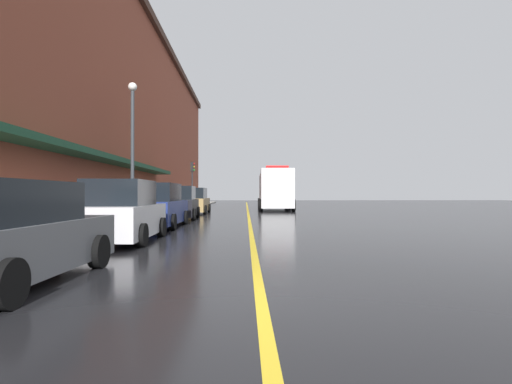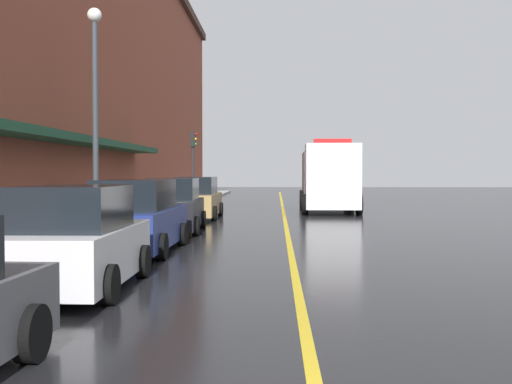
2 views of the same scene
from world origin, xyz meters
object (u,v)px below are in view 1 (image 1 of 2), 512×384
Objects in this scene: parked_car_0 at (2,236)px; traffic_light_near at (192,176)px; parking_meter_1 at (100,204)px; parked_car_2 at (157,207)px; street_lamp_left at (132,135)px; parked_car_1 at (122,213)px; parked_car_4 at (195,202)px; box_truck at (275,190)px; parking_meter_0 at (158,200)px; parked_car_3 at (180,204)px.

parked_car_0 is 32.06m from traffic_light_near.
parking_meter_1 is (-1.33, 7.88, 0.29)m from parked_car_0.
parked_car_2 is at bearing -86.41° from traffic_light_near.
traffic_light_near is at bearing 87.88° from street_lamp_left.
parked_car_1 is 3.12× the size of parking_meter_1.
parked_car_4 is 1.13× the size of traffic_light_near.
box_truck reaches higher than parked_car_1.
parked_car_2 is 3.58× the size of parking_meter_0.
traffic_light_near is (-1.42, 26.37, 2.31)m from parked_car_1.
parked_car_4 reaches higher than parking_meter_1.
street_lamp_left reaches higher than traffic_light_near.
parked_car_0 is at bearing -87.72° from traffic_light_near.
box_truck is at bearing -15.71° from parked_car_1.
traffic_light_near reaches higher than parking_meter_1.
parked_car_2 reaches higher than parked_car_0.
traffic_light_near is at bearing 4.48° from parked_car_0.
parked_car_1 is 0.87× the size of parked_car_2.
street_lamp_left is at bearing -92.12° from traffic_light_near.
parked_car_0 is 1.09× the size of parked_car_1.
street_lamp_left is (-1.99, 3.29, 3.53)m from parked_car_2.
box_truck reaches higher than parked_car_4.
parked_car_1 is (0.15, 5.58, 0.08)m from parked_car_0.
parked_car_2 reaches higher than parking_meter_0.
parked_car_2 is 1.03× the size of parked_car_3.
parked_car_2 reaches higher than parked_car_4.
traffic_light_near is (-1.41, 9.39, 2.30)m from parked_car_4.
parking_meter_0 is at bearing 79.21° from street_lamp_left.
parked_car_2 is at bearing 1.90° from parked_car_0.
parked_car_3 is 6.31m from parked_car_4.
street_lamp_left is (-1.93, 14.06, 3.63)m from parked_car_0.
parked_car_2 is at bearing 176.92° from parked_car_3.
traffic_light_near is (0.66, 17.89, -1.24)m from street_lamp_left.
parked_car_4 is at bearing 76.33° from street_lamp_left.
parked_car_3 is at bearing 80.06° from parking_meter_1.
traffic_light_near is (-1.41, 15.70, 2.30)m from parked_car_3.
parked_car_4 is 3.65× the size of parking_meter_0.
parking_meter_0 is 9.33m from parking_meter_1.
parked_car_1 is at bearing -76.21° from street_lamp_left.
box_truck is 16.73m from street_lamp_left.
parked_car_0 is at bearing -179.50° from parked_car_2.
parked_car_4 is at bearing 1.86° from parked_car_0.
box_truck is at bearing -25.30° from traffic_light_near.
parked_car_3 is (0.08, 5.49, -0.01)m from parked_car_2.
parked_car_1 reaches higher than parked_car_0.
street_lamp_left is (-2.08, 8.48, 3.55)m from parked_car_1.
parked_car_0 is 0.93× the size of parked_car_4.
parking_meter_0 is at bearing 54.74° from parked_car_3.
parked_car_0 is 0.65× the size of street_lamp_left.
parked_car_0 is at bearing -85.57° from parking_meter_0.
parked_car_2 is at bearing -77.82° from parking_meter_0.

